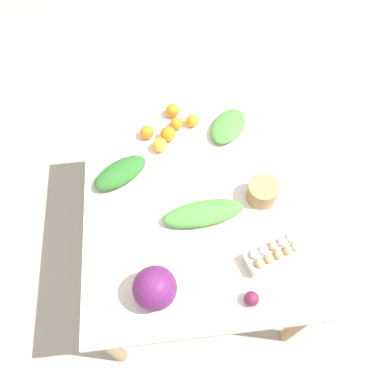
{
  "coord_description": "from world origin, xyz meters",
  "views": [
    {
      "loc": [
        -0.93,
        0.11,
        2.31
      ],
      "look_at": [
        0.0,
        0.0,
        0.72
      ],
      "focal_mm": 35.0,
      "sensor_mm": 36.0,
      "label": 1
    }
  ],
  "objects_px": {
    "egg_carton": "(275,253)",
    "orange_3": "(176,123)",
    "cabbage_purple": "(155,288)",
    "orange_1": "(147,132)",
    "greens_bunch_scallion": "(203,213)",
    "orange_0": "(168,134)",
    "orange_5": "(160,145)",
    "orange_4": "(192,121)",
    "greens_bunch_kale": "(120,173)",
    "greens_bunch_chard": "(228,126)",
    "orange_2": "(173,110)",
    "paper_bag": "(262,192)",
    "beet_root": "(252,299)"
  },
  "relations": [
    {
      "from": "orange_2",
      "to": "orange_5",
      "type": "relative_size",
      "value": 0.99
    },
    {
      "from": "cabbage_purple",
      "to": "greens_bunch_scallion",
      "type": "bearing_deg",
      "value": -35.61
    },
    {
      "from": "greens_bunch_scallion",
      "to": "orange_4",
      "type": "bearing_deg",
      "value": -1.46
    },
    {
      "from": "greens_bunch_chard",
      "to": "orange_5",
      "type": "height_order",
      "value": "orange_5"
    },
    {
      "from": "greens_bunch_scallion",
      "to": "orange_4",
      "type": "relative_size",
      "value": 5.63
    },
    {
      "from": "cabbage_purple",
      "to": "orange_2",
      "type": "xyz_separation_m",
      "value": [
        1.0,
        -0.16,
        -0.05
      ]
    },
    {
      "from": "cabbage_purple",
      "to": "paper_bag",
      "type": "xyz_separation_m",
      "value": [
        0.42,
        -0.54,
        -0.04
      ]
    },
    {
      "from": "cabbage_purple",
      "to": "greens_bunch_kale",
      "type": "bearing_deg",
      "value": 12.54
    },
    {
      "from": "orange_1",
      "to": "orange_4",
      "type": "relative_size",
      "value": 1.08
    },
    {
      "from": "beet_root",
      "to": "orange_3",
      "type": "xyz_separation_m",
      "value": [
        0.99,
        0.22,
        0.0
      ]
    },
    {
      "from": "orange_3",
      "to": "orange_4",
      "type": "distance_m",
      "value": 0.09
    },
    {
      "from": "egg_carton",
      "to": "orange_2",
      "type": "xyz_separation_m",
      "value": [
        0.89,
        0.37,
        -0.0
      ]
    },
    {
      "from": "greens_bunch_scallion",
      "to": "cabbage_purple",
      "type": "bearing_deg",
      "value": 144.39
    },
    {
      "from": "egg_carton",
      "to": "orange_4",
      "type": "distance_m",
      "value": 0.86
    },
    {
      "from": "greens_bunch_kale",
      "to": "orange_2",
      "type": "distance_m",
      "value": 0.49
    },
    {
      "from": "cabbage_purple",
      "to": "orange_0",
      "type": "relative_size",
      "value": 2.26
    },
    {
      "from": "orange_4",
      "to": "greens_bunch_chard",
      "type": "bearing_deg",
      "value": -107.41
    },
    {
      "from": "orange_4",
      "to": "cabbage_purple",
      "type": "bearing_deg",
      "value": 164.12
    },
    {
      "from": "greens_bunch_kale",
      "to": "greens_bunch_scallion",
      "type": "bearing_deg",
      "value": -125.36
    },
    {
      "from": "beet_root",
      "to": "orange_2",
      "type": "relative_size",
      "value": 0.84
    },
    {
      "from": "paper_bag",
      "to": "orange_1",
      "type": "height_order",
      "value": "paper_bag"
    },
    {
      "from": "greens_bunch_scallion",
      "to": "orange_3",
      "type": "relative_size",
      "value": 5.61
    },
    {
      "from": "orange_3",
      "to": "orange_1",
      "type": "bearing_deg",
      "value": 105.51
    },
    {
      "from": "cabbage_purple",
      "to": "paper_bag",
      "type": "distance_m",
      "value": 0.69
    },
    {
      "from": "cabbage_purple",
      "to": "orange_1",
      "type": "relative_size",
      "value": 2.49
    },
    {
      "from": "cabbage_purple",
      "to": "orange_2",
      "type": "relative_size",
      "value": 2.41
    },
    {
      "from": "egg_carton",
      "to": "orange_3",
      "type": "distance_m",
      "value": 0.88
    },
    {
      "from": "orange_3",
      "to": "egg_carton",
      "type": "bearing_deg",
      "value": -155.65
    },
    {
      "from": "orange_5",
      "to": "beet_root",
      "type": "bearing_deg",
      "value": -159.04
    },
    {
      "from": "egg_carton",
      "to": "orange_3",
      "type": "xyz_separation_m",
      "value": [
        0.8,
        0.36,
        -0.01
      ]
    },
    {
      "from": "greens_bunch_kale",
      "to": "orange_0",
      "type": "height_order",
      "value": "orange_0"
    },
    {
      "from": "greens_bunch_chard",
      "to": "orange_0",
      "type": "relative_size",
      "value": 3.22
    },
    {
      "from": "egg_carton",
      "to": "orange_1",
      "type": "distance_m",
      "value": 0.92
    },
    {
      "from": "beet_root",
      "to": "orange_2",
      "type": "bearing_deg",
      "value": 12.31
    },
    {
      "from": "greens_bunch_kale",
      "to": "orange_0",
      "type": "bearing_deg",
      "value": -49.62
    },
    {
      "from": "greens_bunch_chard",
      "to": "orange_0",
      "type": "distance_m",
      "value": 0.33
    },
    {
      "from": "orange_3",
      "to": "cabbage_purple",
      "type": "bearing_deg",
      "value": 169.25
    },
    {
      "from": "egg_carton",
      "to": "orange_4",
      "type": "height_order",
      "value": "egg_carton"
    },
    {
      "from": "greens_bunch_scallion",
      "to": "orange_5",
      "type": "xyz_separation_m",
      "value": [
        0.43,
        0.18,
        0.0
      ]
    },
    {
      "from": "orange_1",
      "to": "orange_2",
      "type": "bearing_deg",
      "value": -47.52
    },
    {
      "from": "egg_carton",
      "to": "greens_bunch_chard",
      "type": "relative_size",
      "value": 1.11
    },
    {
      "from": "greens_bunch_scallion",
      "to": "orange_1",
      "type": "relative_size",
      "value": 5.22
    },
    {
      "from": "paper_bag",
      "to": "orange_1",
      "type": "bearing_deg",
      "value": 50.24
    },
    {
      "from": "egg_carton",
      "to": "beet_root",
      "type": "xyz_separation_m",
      "value": [
        -0.18,
        0.14,
        -0.01
      ]
    },
    {
      "from": "greens_bunch_scallion",
      "to": "beet_root",
      "type": "relative_size",
      "value": 5.99
    },
    {
      "from": "egg_carton",
      "to": "orange_1",
      "type": "xyz_separation_m",
      "value": [
        0.75,
        0.53,
        -0.01
      ]
    },
    {
      "from": "greens_bunch_kale",
      "to": "orange_4",
      "type": "height_order",
      "value": "greens_bunch_kale"
    },
    {
      "from": "paper_bag",
      "to": "orange_2",
      "type": "relative_size",
      "value": 1.91
    },
    {
      "from": "orange_0",
      "to": "orange_5",
      "type": "distance_m",
      "value": 0.08
    },
    {
      "from": "orange_0",
      "to": "orange_4",
      "type": "distance_m",
      "value": 0.16
    }
  ]
}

